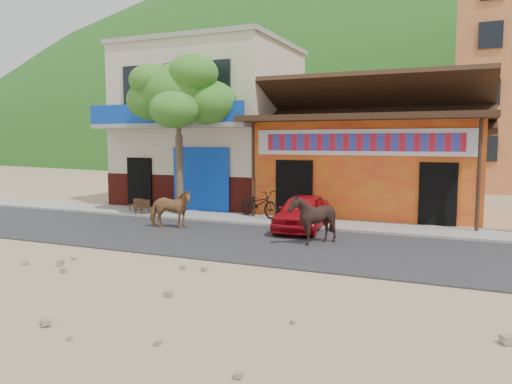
% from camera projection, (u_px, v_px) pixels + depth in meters
% --- Properties ---
extents(ground, '(120.00, 120.00, 0.00)m').
position_uv_depth(ground, '(214.00, 262.00, 11.98)').
color(ground, '#9E825B').
rests_on(ground, ground).
extents(road, '(60.00, 5.00, 0.04)m').
position_uv_depth(road, '(256.00, 242.00, 14.26)').
color(road, '#28282B').
rests_on(road, ground).
extents(sidewalk, '(60.00, 2.00, 0.12)m').
position_uv_depth(sidewalk, '(296.00, 222.00, 17.45)').
color(sidewalk, gray).
rests_on(sidewalk, ground).
extents(dance_club, '(8.00, 6.00, 3.60)m').
position_uv_depth(dance_club, '(375.00, 168.00, 20.12)').
color(dance_club, orange).
rests_on(dance_club, ground).
extents(cafe_building, '(7.00, 6.00, 7.00)m').
position_uv_depth(cafe_building, '(211.00, 128.00, 22.93)').
color(cafe_building, beige).
rests_on(cafe_building, ground).
extents(hillside, '(100.00, 40.00, 24.00)m').
position_uv_depth(hillside, '(436.00, 80.00, 74.60)').
color(hillside, '#194C14').
rests_on(hillside, ground).
extents(tree, '(3.00, 3.00, 6.00)m').
position_uv_depth(tree, '(179.00, 135.00, 18.78)').
color(tree, '#2D721E').
rests_on(tree, sidewalk).
extents(cow_tan, '(1.63, 1.06, 1.27)m').
position_uv_depth(cow_tan, '(170.00, 209.00, 16.37)').
color(cow_tan, '#9B693E').
rests_on(cow_tan, road).
extents(cow_dark, '(1.49, 1.38, 1.40)m').
position_uv_depth(cow_dark, '(312.00, 219.00, 13.79)').
color(cow_dark, black).
rests_on(cow_dark, road).
extents(red_car, '(1.61, 3.49, 1.16)m').
position_uv_depth(red_car, '(303.00, 212.00, 16.04)').
color(red_car, '#B30C16').
rests_on(red_car, road).
extents(scooter, '(2.02, 1.37, 1.00)m').
position_uv_depth(scooter, '(259.00, 204.00, 18.19)').
color(scooter, black).
rests_on(scooter, sidewalk).
extents(cafe_chair_left, '(0.44, 0.44, 0.88)m').
position_uv_depth(cafe_chair_left, '(135.00, 200.00, 19.92)').
color(cafe_chair_left, '#4F2C1A').
rests_on(cafe_chair_left, sidewalk).
extents(cafe_chair_right, '(0.46, 0.46, 0.97)m').
position_uv_depth(cafe_chair_right, '(142.00, 201.00, 19.14)').
color(cafe_chair_right, '#472217').
rests_on(cafe_chair_right, sidewalk).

